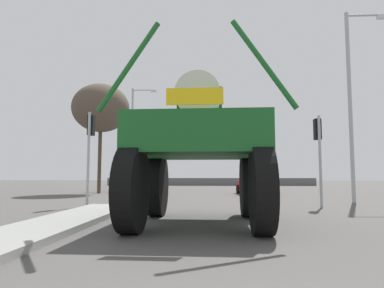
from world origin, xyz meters
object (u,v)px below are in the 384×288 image
Objects in this scene: oversize_sprayer at (200,149)px; streetlight_near_right at (353,95)px; sedan_ahead at (255,184)px; streetlight_far_left at (134,133)px; traffic_signal_near_right at (318,141)px; traffic_signal_near_left at (90,138)px; bare_tree_left at (101,108)px.

oversize_sprayer is 0.57× the size of streetlight_near_right.
oversize_sprayer is at bearing 160.18° from sedan_ahead.
traffic_signal_near_right is at bearing -54.77° from streetlight_far_left.
streetlight_near_right reaches higher than traffic_signal_near_left.
oversize_sprayer is at bearing -45.65° from traffic_signal_near_left.
streetlight_far_left is at bearing 78.79° from bare_tree_left.
sedan_ahead is 11.90m from bare_tree_left.
streetlight_far_left is (-10.88, 15.41, 2.28)m from traffic_signal_near_right.
traffic_signal_near_right is 15.81m from bare_tree_left.
streetlight_near_right reaches higher than sedan_ahead.
streetlight_far_left reaches higher than traffic_signal_near_left.
traffic_signal_near_right is at bearing -177.47° from sedan_ahead.
streetlight_far_left is 1.15× the size of bare_tree_left.
bare_tree_left is (-7.41, 14.49, 4.01)m from oversize_sprayer.
traffic_signal_near_right is 4.14m from streetlight_near_right.
traffic_signal_near_right is (4.60, 4.76, 0.68)m from oversize_sprayer.
streetlight_near_right reaches higher than oversize_sprayer.
traffic_signal_near_right is at bearing -39.00° from bare_tree_left.
bare_tree_left is (-12.01, 9.72, 3.33)m from traffic_signal_near_right.
streetlight_near_right is (2.42, 2.38, 2.36)m from traffic_signal_near_right.
streetlight_near_right is at bearing -43.14° from oversize_sprayer.
oversize_sprayer is 0.59× the size of streetlight_far_left.
traffic_signal_near_left is 10.60m from bare_tree_left.
traffic_signal_near_left is at bearing -83.95° from streetlight_far_left.
sedan_ahead is 12.34m from streetlight_far_left.
traffic_signal_near_right is 0.40× the size of streetlight_near_right.
oversize_sprayer is 16.76m from bare_tree_left.
bare_tree_left is at bearing 105.84° from traffic_signal_near_left.
bare_tree_left is (-10.63, 0.98, 5.26)m from sedan_ahead.
traffic_signal_near_left is at bearing 45.66° from oversize_sprayer.
traffic_signal_near_right is at bearing 0.02° from traffic_signal_near_left.
traffic_signal_near_left is at bearing -74.16° from bare_tree_left.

